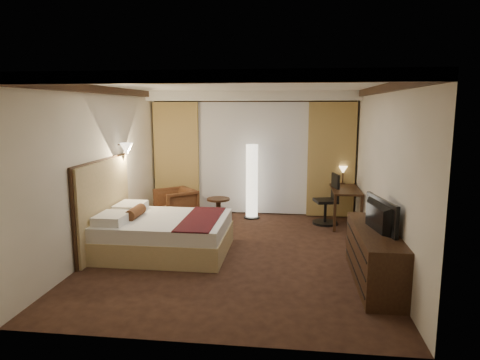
# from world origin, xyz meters

# --- Properties ---
(floor) EXTENTS (4.50, 5.50, 0.01)m
(floor) POSITION_xyz_m (0.00, 0.00, 0.00)
(floor) COLOR black
(floor) RESTS_ON ground
(ceiling) EXTENTS (4.50, 5.50, 0.01)m
(ceiling) POSITION_xyz_m (0.00, 0.00, 2.70)
(ceiling) COLOR white
(ceiling) RESTS_ON back_wall
(back_wall) EXTENTS (4.50, 0.02, 2.70)m
(back_wall) POSITION_xyz_m (0.00, 2.75, 1.35)
(back_wall) COLOR beige
(back_wall) RESTS_ON floor
(left_wall) EXTENTS (0.02, 5.50, 2.70)m
(left_wall) POSITION_xyz_m (-2.25, 0.00, 1.35)
(left_wall) COLOR beige
(left_wall) RESTS_ON floor
(right_wall) EXTENTS (0.02, 5.50, 2.70)m
(right_wall) POSITION_xyz_m (2.25, 0.00, 1.35)
(right_wall) COLOR beige
(right_wall) RESTS_ON floor
(crown_molding) EXTENTS (4.50, 5.50, 0.12)m
(crown_molding) POSITION_xyz_m (0.00, 0.00, 2.64)
(crown_molding) COLOR black
(crown_molding) RESTS_ON ceiling
(soffit) EXTENTS (4.50, 0.50, 0.20)m
(soffit) POSITION_xyz_m (0.00, 2.50, 2.60)
(soffit) COLOR white
(soffit) RESTS_ON ceiling
(curtain_sheer) EXTENTS (2.48, 0.04, 2.45)m
(curtain_sheer) POSITION_xyz_m (0.00, 2.67, 1.25)
(curtain_sheer) COLOR silver
(curtain_sheer) RESTS_ON back_wall
(curtain_left_drape) EXTENTS (1.00, 0.14, 2.45)m
(curtain_left_drape) POSITION_xyz_m (-1.70, 2.61, 1.25)
(curtain_left_drape) COLOR tan
(curtain_left_drape) RESTS_ON back_wall
(curtain_right_drape) EXTENTS (1.00, 0.14, 2.45)m
(curtain_right_drape) POSITION_xyz_m (1.70, 2.61, 1.25)
(curtain_right_drape) COLOR tan
(curtain_right_drape) RESTS_ON back_wall
(wall_sconce) EXTENTS (0.24, 0.24, 0.24)m
(wall_sconce) POSITION_xyz_m (-2.09, 0.69, 1.62)
(wall_sconce) COLOR white
(wall_sconce) RESTS_ON left_wall
(bed) EXTENTS (2.03, 1.58, 0.59)m
(bed) POSITION_xyz_m (-1.18, -0.10, 0.30)
(bed) COLOR white
(bed) RESTS_ON floor
(headboard) EXTENTS (0.12, 1.88, 1.50)m
(headboard) POSITION_xyz_m (-2.20, -0.10, 0.75)
(headboard) COLOR tan
(headboard) RESTS_ON floor
(armchair) EXTENTS (0.99, 0.99, 0.75)m
(armchair) POSITION_xyz_m (-1.55, 1.88, 0.37)
(armchair) COLOR #4D2917
(armchair) RESTS_ON floor
(side_table) EXTENTS (0.47, 0.47, 0.52)m
(side_table) POSITION_xyz_m (-0.62, 1.79, 0.26)
(side_table) COLOR black
(side_table) RESTS_ON floor
(floor_lamp) EXTENTS (0.34, 0.34, 1.60)m
(floor_lamp) POSITION_xyz_m (0.02, 2.28, 0.80)
(floor_lamp) COLOR white
(floor_lamp) RESTS_ON floor
(desk) EXTENTS (0.55, 1.28, 0.75)m
(desk) POSITION_xyz_m (1.95, 2.04, 0.38)
(desk) COLOR black
(desk) RESTS_ON floor
(desk_lamp) EXTENTS (0.18, 0.18, 0.34)m
(desk_lamp) POSITION_xyz_m (1.95, 2.53, 0.92)
(desk_lamp) COLOR #FFD899
(desk_lamp) RESTS_ON desk
(office_chair) EXTENTS (0.61, 0.61, 1.04)m
(office_chair) POSITION_xyz_m (1.56, 1.99, 0.52)
(office_chair) COLOR black
(office_chair) RESTS_ON floor
(dresser) EXTENTS (0.50, 1.91, 0.74)m
(dresser) POSITION_xyz_m (2.00, -0.94, 0.37)
(dresser) COLOR black
(dresser) RESTS_ON floor
(television) EXTENTS (0.75, 1.08, 0.13)m
(television) POSITION_xyz_m (1.97, -0.94, 1.03)
(television) COLOR black
(television) RESTS_ON dresser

